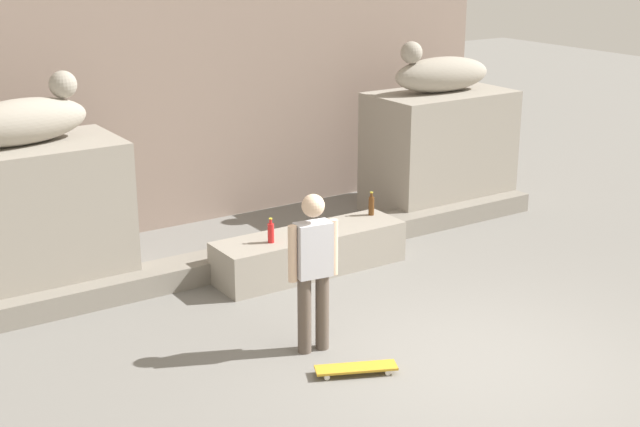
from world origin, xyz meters
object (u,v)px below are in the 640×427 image
(statue_reclining_left, at_px, (24,119))
(skater, at_px, (313,266))
(bottle_brown, at_px, (371,205))
(statue_reclining_right, at_px, (440,73))
(skateboard, at_px, (356,368))
(bottle_red, at_px, (271,232))

(statue_reclining_left, relative_size, skater, 1.00)
(statue_reclining_left, xyz_separation_m, bottle_brown, (4.10, -1.04, -1.44))
(bottle_brown, bearing_deg, statue_reclining_right, 27.54)
(skateboard, xyz_separation_m, bottle_red, (0.50, 2.47, 0.59))
(statue_reclining_right, distance_m, skateboard, 5.92)
(statue_reclining_left, distance_m, statue_reclining_right, 6.09)
(statue_reclining_left, distance_m, bottle_red, 3.10)
(statue_reclining_left, xyz_separation_m, skateboard, (1.95, -3.72, -2.03))
(skater, bearing_deg, bottle_brown, -130.12)
(statue_reclining_right, distance_m, bottle_red, 4.11)
(statue_reclining_right, distance_m, skater, 5.33)
(statue_reclining_right, relative_size, skateboard, 2.03)
(statue_reclining_left, xyz_separation_m, statue_reclining_right, (6.09, -0.00, 0.00))
(skater, bearing_deg, statue_reclining_right, -136.47)
(statue_reclining_left, relative_size, bottle_red, 5.44)
(bottle_red, bearing_deg, bottle_brown, 7.16)
(statue_reclining_left, height_order, skater, statue_reclining_left)
(skater, bearing_deg, statue_reclining_left, -50.77)
(bottle_red, height_order, bottle_brown, bottle_brown)
(bottle_red, distance_m, bottle_brown, 1.66)
(skater, relative_size, bottle_red, 5.43)
(statue_reclining_right, bearing_deg, statue_reclining_left, 5.49)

